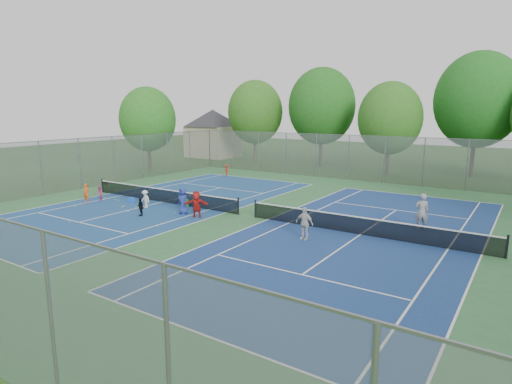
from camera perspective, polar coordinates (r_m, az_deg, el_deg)
ground at (r=25.43m, az=-1.24°, el=-3.24°), size 120.00×120.00×0.00m
court_pad at (r=25.43m, az=-1.24°, el=-3.22°), size 32.00×32.00×0.01m
court_left at (r=29.87m, az=-12.36°, el=-1.31°), size 10.97×23.77×0.01m
court_right at (r=22.34m, az=13.76°, el=-5.54°), size 10.97×23.77×0.01m
net_left at (r=29.78m, az=-12.39°, el=-0.49°), size 12.87×0.10×0.91m
net_right at (r=22.22m, az=13.81°, el=-4.45°), size 12.87×0.10×0.91m
fence_north at (r=39.11m, az=12.24°, el=4.51°), size 32.00×0.10×4.00m
fence_west at (r=36.49m, az=-22.44°, el=3.47°), size 0.10×32.00×4.00m
house at (r=57.12m, az=-5.77°, el=8.90°), size 11.03×11.03×7.30m
tree_nw at (r=50.72m, az=-0.12°, el=10.59°), size 6.40×6.40×9.58m
tree_nl at (r=47.68m, az=8.76°, el=11.23°), size 7.20×7.20×10.69m
tree_nc at (r=42.99m, az=17.42°, el=9.36°), size 6.00×6.00×8.85m
tree_nr at (r=44.55m, az=27.47°, el=10.81°), size 7.60×7.60×11.42m
tree_side_w at (r=44.82m, az=-14.26°, el=9.38°), size 5.60×5.60×8.47m
ball_crate at (r=30.36m, az=-16.31°, el=-1.03°), size 0.39×0.39×0.32m
ball_hopper at (r=28.01m, az=-9.34°, el=-1.51°), size 0.31×0.31×0.51m
student_a at (r=31.11m, az=-21.69°, el=-0.16°), size 0.52×0.38×1.31m
student_b at (r=31.43m, az=-20.14°, el=-0.15°), size 0.65×0.59×1.08m
student_c at (r=28.32m, az=-14.54°, el=-0.92°), size 0.78×0.49×1.16m
student_d at (r=26.24m, az=-15.13°, el=-1.95°), size 0.69×0.44×1.09m
student_e at (r=26.12m, az=-9.70°, el=-1.17°), size 0.92×0.73×1.64m
student_f at (r=25.16m, az=-7.94°, el=-1.64°), size 1.53×1.05×1.58m
child_far_baseline at (r=40.85m, az=-3.88°, el=2.93°), size 0.80×0.65×1.07m
instructor at (r=24.03m, az=21.23°, el=-2.46°), size 0.84×0.72×1.94m
teen_court_b at (r=20.89m, az=6.46°, el=-4.16°), size 0.98×0.48×1.63m
tennis_ball_0 at (r=28.88m, az=-17.44°, el=-1.95°), size 0.07×0.07×0.07m
tennis_ball_1 at (r=31.92m, az=-19.61°, el=-0.88°), size 0.07×0.07×0.07m
tennis_ball_2 at (r=27.57m, az=-16.66°, el=-2.51°), size 0.07×0.07×0.07m
tennis_ball_3 at (r=31.04m, az=-17.89°, el=-1.10°), size 0.07×0.07×0.07m
tennis_ball_4 at (r=29.14m, az=-17.20°, el=-1.82°), size 0.07×0.07×0.07m
tennis_ball_5 at (r=31.42m, az=-18.27°, el=-0.98°), size 0.07×0.07×0.07m
tennis_ball_6 at (r=23.71m, az=-12.99°, el=-4.50°), size 0.07×0.07×0.07m
tennis_ball_7 at (r=30.09m, az=-22.96°, el=-1.81°), size 0.07×0.07×0.07m
tennis_ball_8 at (r=26.41m, az=-10.79°, el=-2.82°), size 0.07×0.07×0.07m
tennis_ball_9 at (r=28.39m, az=-15.76°, el=-2.08°), size 0.07×0.07×0.07m
tennis_ball_10 at (r=32.25m, az=-19.52°, el=-0.76°), size 0.07×0.07×0.07m
tennis_ball_11 at (r=26.12m, az=-23.60°, el=-3.72°), size 0.07×0.07×0.07m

